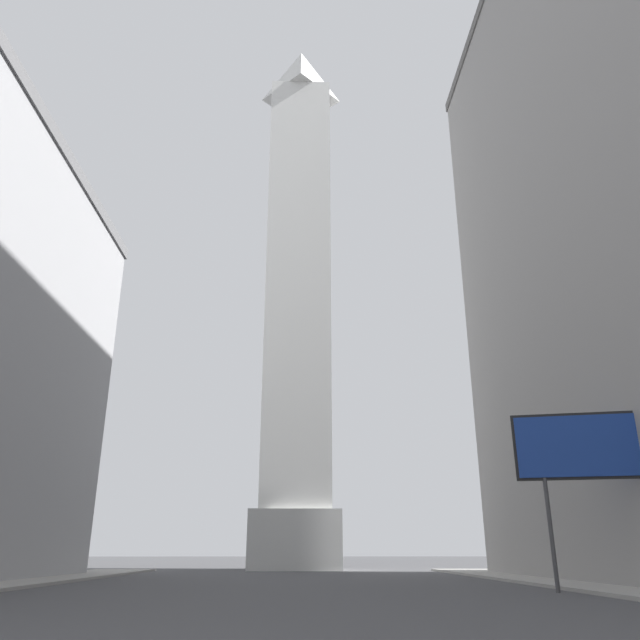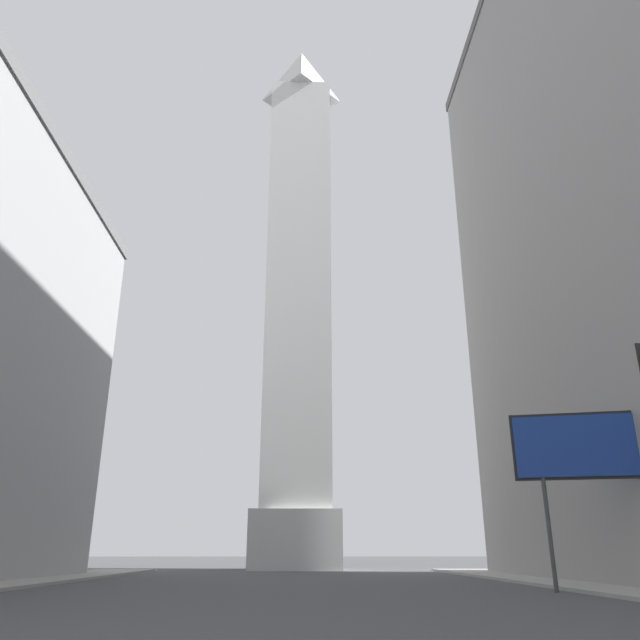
% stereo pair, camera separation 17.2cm
% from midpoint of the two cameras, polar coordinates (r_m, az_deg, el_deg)
% --- Properties ---
extents(obelisk, '(8.03, 8.03, 57.87)m').
position_cam_midpoint_polar(obelisk, '(64.74, -2.06, 3.47)').
color(obelisk, silver).
rests_on(obelisk, ground_plane).
extents(billboard_sign, '(6.86, 1.86, 7.22)m').
position_cam_midpoint_polar(billboard_sign, '(29.53, 24.04, -10.70)').
color(billboard_sign, '#3F3F42').
rests_on(billboard_sign, ground_plane).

